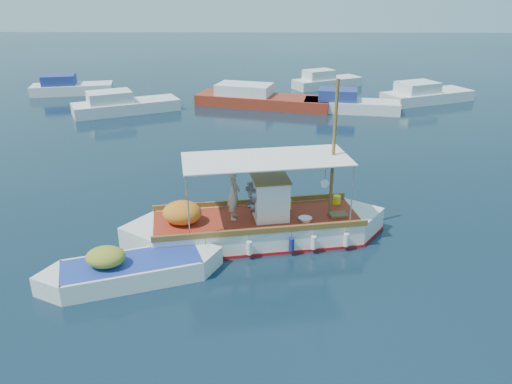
{
  "coord_description": "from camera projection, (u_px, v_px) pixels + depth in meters",
  "views": [
    {
      "loc": [
        -0.4,
        -16.62,
        8.75
      ],
      "look_at": [
        -0.7,
        0.0,
        1.71
      ],
      "focal_mm": 35.0,
      "sensor_mm": 36.0,
      "label": 1
    }
  ],
  "objects": [
    {
      "name": "bg_boat_far_n",
      "position": [
        325.0,
        82.0,
        44.29
      ],
      "size": [
        6.46,
        4.73,
        1.8
      ],
      "rotation": [
        0.0,
        0.0,
        0.49
      ],
      "color": "silver",
      "rests_on": "ground"
    },
    {
      "name": "bg_boat_e",
      "position": [
        425.0,
        95.0,
        39.06
      ],
      "size": [
        7.67,
        5.36,
        1.8
      ],
      "rotation": [
        0.0,
        0.0,
        0.43
      ],
      "color": "silver",
      "rests_on": "ground"
    },
    {
      "name": "bg_boat_far_w",
      "position": [
        70.0,
        88.0,
        41.81
      ],
      "size": [
        6.85,
        3.69,
        1.8
      ],
      "rotation": [
        0.0,
        0.0,
        0.22
      ],
      "color": "silver",
      "rests_on": "ground"
    },
    {
      "name": "fishing_caique",
      "position": [
        255.0,
        226.0,
        18.12
      ],
      "size": [
        9.62,
        3.9,
        5.97
      ],
      "rotation": [
        0.0,
        0.0,
        0.19
      ],
      "color": "white",
      "rests_on": "ground"
    },
    {
      "name": "dinghy",
      "position": [
        130.0,
        271.0,
        15.74
      ],
      "size": [
        5.57,
        3.02,
        1.45
      ],
      "rotation": [
        0.0,
        0.0,
        0.35
      ],
      "color": "white",
      "rests_on": "ground"
    },
    {
      "name": "bg_boat_ne",
      "position": [
        348.0,
        105.0,
        36.14
      ],
      "size": [
        7.05,
        3.26,
        1.8
      ],
      "rotation": [
        0.0,
        0.0,
        -0.16
      ],
      "color": "silver",
      "rests_on": "ground"
    },
    {
      "name": "bg_boat_n",
      "position": [
        260.0,
        99.0,
        37.74
      ],
      "size": [
        10.56,
        5.44,
        1.8
      ],
      "rotation": [
        0.0,
        0.0,
        -0.27
      ],
      "color": "maroon",
      "rests_on": "ground"
    },
    {
      "name": "ground",
      "position": [
        275.0,
        234.0,
        18.71
      ],
      "size": [
        160.0,
        160.0,
        0.0
      ],
      "primitive_type": "plane",
      "color": "black",
      "rests_on": "ground"
    },
    {
      "name": "bg_boat_nw",
      "position": [
        123.0,
        106.0,
        35.82
      ],
      "size": [
        7.7,
        5.43,
        1.8
      ],
      "rotation": [
        0.0,
        0.0,
        0.46
      ],
      "color": "silver",
      "rests_on": "ground"
    }
  ]
}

